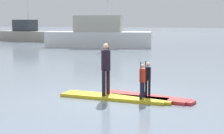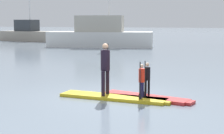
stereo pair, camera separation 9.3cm
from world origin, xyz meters
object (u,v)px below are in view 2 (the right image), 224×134
object	(u,v)px
paddleboard_far	(115,97)
paddler_child_front	(141,79)
paddler_child_solo	(147,77)
paddler_adult	(105,66)
fishing_boat_white_large	(100,35)
paddleboard_near	(147,97)
fishing_boat_green_midground	(30,34)

from	to	relation	value
paddleboard_far	paddler_child_front	distance (m)	1.10
paddleboard_far	paddler_child_front	bearing A→B (deg)	-6.65
paddler_child_solo	paddler_child_front	bearing A→B (deg)	-103.44
paddler_adult	fishing_boat_white_large	bearing A→B (deg)	109.10
paddleboard_near	paddleboard_far	world-z (taller)	same
paddler_child_solo	paddler_child_front	xyz separation A→B (m)	(-0.10, -0.40, -0.00)
fishing_boat_white_large	paddleboard_near	bearing A→B (deg)	-67.59
paddler_child_solo	paddler_child_front	size ratio (longest dim) A/B	0.99
paddleboard_near	paddler_child_front	xyz separation A→B (m)	(-0.10, -0.41, 0.65)
paddleboard_far	fishing_boat_green_midground	distance (m)	34.88
paddler_child_solo	paddler_adult	xyz separation A→B (m)	(-1.32, -0.26, 0.36)
paddleboard_near	paddler_child_solo	distance (m)	0.65
paddler_adult	paddler_child_front	bearing A→B (deg)	-6.69
paddleboard_near	paddler_child_front	world-z (taller)	paddler_child_front
paddleboard_far	paddler_child_front	world-z (taller)	paddler_child_front
paddleboard_far	fishing_boat_green_midground	xyz separation A→B (m)	(-19.40, 28.98, 0.84)
fishing_boat_white_large	fishing_boat_green_midground	bearing A→B (deg)	148.04
paddler_child_solo	paddler_adult	world-z (taller)	paddler_adult
paddler_child_front	fishing_boat_green_midground	world-z (taller)	fishing_boat_green_midground
paddleboard_near	fishing_boat_green_midground	world-z (taller)	fishing_boat_green_midground
paddleboard_near	paddleboard_far	size ratio (longest dim) A/B	0.83
fishing_boat_white_large	fishing_boat_green_midground	size ratio (longest dim) A/B	1.17
fishing_boat_white_large	paddler_adult	bearing A→B (deg)	-70.90
paddleboard_near	fishing_boat_white_large	xyz separation A→B (m)	(-8.86, 21.48, 1.10)
paddler_child_solo	paddler_adult	size ratio (longest dim) A/B	0.68
paddler_adult	paddleboard_far	bearing A→B (deg)	-6.80
paddler_child_front	paddleboard_near	bearing A→B (deg)	76.24
paddler_child_solo	fishing_boat_green_midground	bearing A→B (deg)	125.39
paddler_child_solo	paddleboard_near	bearing A→B (deg)	65.89
paddler_child_front	paddler_child_solo	bearing A→B (deg)	76.56
fishing_boat_green_midground	paddleboard_far	bearing A→B (deg)	-56.21
paddler_adult	paddler_child_front	xyz separation A→B (m)	(1.22, -0.14, -0.37)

